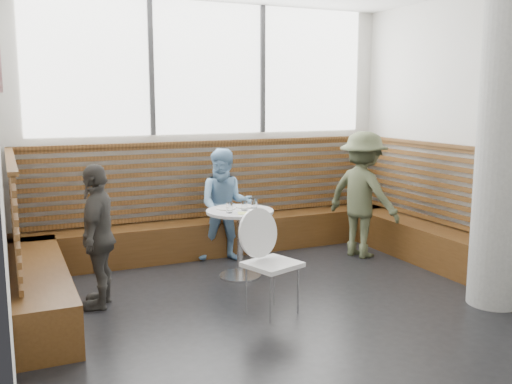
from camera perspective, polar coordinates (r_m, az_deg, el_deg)
name	(u,v)px	position (r m, az deg, el deg)	size (l,w,h in m)	color
room	(301,143)	(5.21, 4.48, 4.89)	(5.00, 5.00, 3.20)	silver
booth	(230,230)	(6.99, -2.59, -3.85)	(5.00, 2.50, 1.44)	#442911
concrete_column	(504,142)	(5.88, 23.54, 4.64)	(0.50, 0.50, 3.20)	gray
cafe_table	(240,229)	(6.40, -1.62, -3.74)	(0.75, 0.75, 0.77)	silver
cafe_chair	(269,252)	(5.37, 1.29, -6.05)	(0.47, 0.46, 0.98)	white
adult_man	(363,195)	(7.33, 10.63, -0.26)	(1.03, 0.59, 1.59)	#4A5136
child_back	(225,206)	(7.01, -3.08, -1.36)	(0.68, 0.53, 1.40)	#77A5CF
child_left	(98,236)	(5.69, -15.50, -4.26)	(0.82, 0.34, 1.40)	#413E3B
plate_near	(226,208)	(6.40, -3.06, -1.66)	(0.22, 0.22, 0.02)	white
plate_far	(244,207)	(6.50, -1.20, -1.49)	(0.20, 0.20, 0.01)	white
glass_left	(229,208)	(6.20, -2.69, -1.56)	(0.07, 0.07, 0.11)	white
glass_mid	(244,206)	(6.33, -1.17, -1.37)	(0.07, 0.07, 0.10)	white
glass_right	(254,203)	(6.46, -0.17, -1.13)	(0.07, 0.07, 0.11)	white
menu_card	(248,213)	(6.17, -0.85, -2.12)	(0.21, 0.14, 0.00)	#A5C64C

